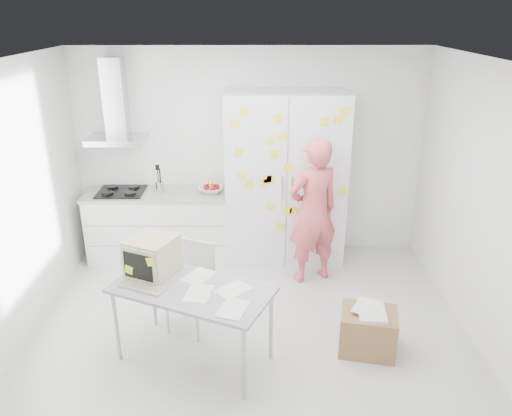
{
  "coord_description": "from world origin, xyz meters",
  "views": [
    {
      "loc": [
        0.04,
        -4.32,
        3.12
      ],
      "look_at": [
        0.07,
        0.78,
        1.07
      ],
      "focal_mm": 35.0,
      "sensor_mm": 36.0,
      "label": 1
    }
  ],
  "objects_px": {
    "person": "(313,212)",
    "desk": "(166,270)",
    "cardboard_box": "(368,331)",
    "chair": "(193,281)"
  },
  "relations": [
    {
      "from": "person",
      "to": "desk",
      "type": "height_order",
      "value": "person"
    },
    {
      "from": "desk",
      "to": "cardboard_box",
      "type": "relative_size",
      "value": 2.64
    },
    {
      "from": "person",
      "to": "cardboard_box",
      "type": "relative_size",
      "value": 2.93
    },
    {
      "from": "desk",
      "to": "cardboard_box",
      "type": "distance_m",
      "value": 2.02
    },
    {
      "from": "person",
      "to": "desk",
      "type": "xyz_separation_m",
      "value": [
        -1.51,
        -1.36,
        -0.02
      ]
    },
    {
      "from": "person",
      "to": "chair",
      "type": "bearing_deg",
      "value": 12.43
    },
    {
      "from": "cardboard_box",
      "to": "chair",
      "type": "bearing_deg",
      "value": 165.86
    },
    {
      "from": "desk",
      "to": "cardboard_box",
      "type": "bearing_deg",
      "value": 23.22
    },
    {
      "from": "desk",
      "to": "person",
      "type": "bearing_deg",
      "value": 66.37
    },
    {
      "from": "chair",
      "to": "cardboard_box",
      "type": "height_order",
      "value": "chair"
    }
  ]
}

